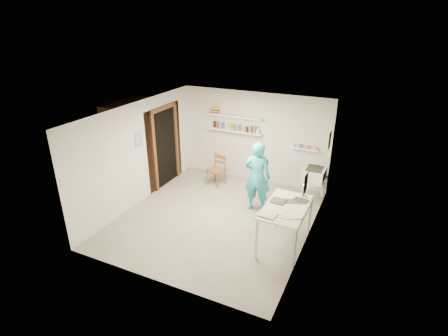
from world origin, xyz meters
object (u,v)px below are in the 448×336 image
at_px(work_table, 285,226).
at_px(desk_lamp, 305,187).
at_px(belfast_sink, 314,174).
at_px(man, 257,177).
at_px(wall_clock, 262,162).
at_px(wooden_chair, 216,170).

height_order(work_table, desk_lamp, desk_lamp).
height_order(belfast_sink, man, man).
bearing_deg(wall_clock, belfast_sink, 30.54).
bearing_deg(desk_lamp, wooden_chair, 152.65).
bearing_deg(wooden_chair, desk_lamp, -14.27).
bearing_deg(work_table, belfast_sink, 86.94).
distance_m(work_table, desk_lamp, 0.86).
relative_size(belfast_sink, man, 0.36).
height_order(belfast_sink, wooden_chair, wooden_chair).
bearing_deg(man, work_table, 127.04).
relative_size(man, wall_clock, 5.56).
distance_m(wooden_chair, desk_lamp, 2.99).
distance_m(man, wall_clock, 0.35).
relative_size(wall_clock, work_table, 0.23).
xyz_separation_m(wall_clock, work_table, (0.95, -1.31, -0.67)).
distance_m(man, wooden_chair, 1.66).
distance_m(belfast_sink, desk_lamp, 1.59).
distance_m(wall_clock, desk_lamp, 1.41).
distance_m(belfast_sink, wall_clock, 1.36).
distance_m(wooden_chair, work_table, 3.02).
xyz_separation_m(belfast_sink, wall_clock, (-1.06, -0.75, 0.40)).
distance_m(wall_clock, work_table, 1.75).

